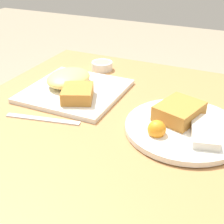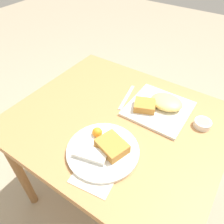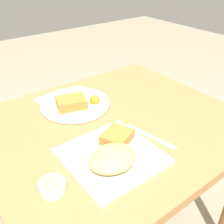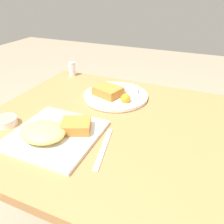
% 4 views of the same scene
% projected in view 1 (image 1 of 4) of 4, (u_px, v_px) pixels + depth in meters
% --- Properties ---
extents(dining_table, '(0.97, 0.84, 0.72)m').
position_uv_depth(dining_table, '(104.00, 151.00, 0.85)').
color(dining_table, '#B27A47').
rests_on(dining_table, ground_plane).
extents(menu_card, '(0.19, 0.30, 0.00)m').
position_uv_depth(menu_card, '(198.00, 128.00, 0.79)').
color(menu_card, beige).
rests_on(menu_card, dining_table).
extents(plate_square_near, '(0.28, 0.28, 0.06)m').
position_uv_depth(plate_square_near, '(73.00, 86.00, 0.97)').
color(plate_square_near, white).
rests_on(plate_square_near, dining_table).
extents(plate_oval_far, '(0.29, 0.29, 0.05)m').
position_uv_depth(plate_oval_far, '(183.00, 124.00, 0.78)').
color(plate_oval_far, white).
rests_on(plate_oval_far, menu_card).
extents(sauce_ramekin, '(0.08, 0.08, 0.03)m').
position_uv_depth(sauce_ramekin, '(102.00, 65.00, 1.14)').
color(sauce_ramekin, white).
rests_on(sauce_ramekin, dining_table).
extents(butter_knife, '(0.06, 0.21, 0.00)m').
position_uv_depth(butter_knife, '(43.00, 119.00, 0.83)').
color(butter_knife, silver).
rests_on(butter_knife, dining_table).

